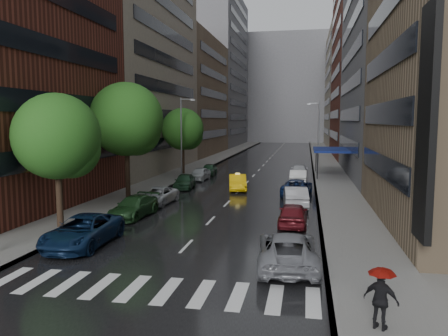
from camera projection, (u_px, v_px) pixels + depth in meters
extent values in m
plane|color=gray|center=(162.00, 272.00, 19.17)|extent=(220.00, 220.00, 0.00)
cube|color=black|center=(266.00, 163.00, 68.00)|extent=(14.00, 140.00, 0.01)
cube|color=gray|center=(210.00, 161.00, 69.65)|extent=(4.00, 140.00, 0.15)
cube|color=gray|center=(325.00, 163.00, 66.33)|extent=(4.00, 140.00, 0.15)
cube|color=silver|center=(8.00, 279.00, 18.33)|extent=(0.55, 2.80, 0.01)
cube|color=silver|center=(38.00, 281.00, 18.08)|extent=(0.55, 2.80, 0.01)
cube|color=silver|center=(69.00, 283.00, 17.82)|extent=(0.55, 2.80, 0.01)
cube|color=silver|center=(101.00, 286.00, 17.56)|extent=(0.55, 2.80, 0.01)
cube|color=silver|center=(133.00, 288.00, 17.30)|extent=(0.55, 2.80, 0.01)
cube|color=silver|center=(167.00, 291.00, 17.04)|extent=(0.55, 2.80, 0.01)
cube|color=silver|center=(202.00, 293.00, 16.79)|extent=(0.55, 2.80, 0.01)
cube|color=silver|center=(238.00, 296.00, 16.53)|extent=(0.55, 2.80, 0.01)
cube|color=silver|center=(275.00, 299.00, 16.27)|extent=(0.55, 2.80, 0.01)
cube|color=silver|center=(313.00, 302.00, 16.01)|extent=(0.55, 2.80, 0.01)
cube|color=maroon|center=(18.00, 34.00, 32.22)|extent=(8.00, 20.00, 26.00)
cube|color=gray|center=(139.00, 38.00, 55.22)|extent=(8.00, 28.00, 34.00)
cube|color=#937A5B|center=(195.00, 97.00, 83.23)|extent=(8.00, 28.00, 22.00)
cube|color=slate|center=(224.00, 71.00, 111.65)|extent=(8.00, 32.00, 38.00)
cube|color=slate|center=(386.00, 73.00, 50.25)|extent=(8.00, 28.00, 24.00)
cube|color=maroon|center=(359.00, 55.00, 76.93)|extent=(8.00, 28.00, 36.00)
cube|color=gray|center=(344.00, 90.00, 106.68)|extent=(8.00, 32.00, 28.00)
cube|color=black|center=(427.00, 124.00, 18.36)|extent=(0.30, 2.20, 10.00)
cube|color=slate|center=(287.00, 89.00, 132.66)|extent=(40.00, 14.00, 32.00)
cylinder|color=#382619|center=(59.00, 192.00, 26.55)|extent=(0.40, 0.40, 4.54)
sphere|color=#1E5116|center=(57.00, 136.00, 26.17)|extent=(5.19, 5.19, 5.19)
cylinder|color=#382619|center=(128.00, 167.00, 36.65)|extent=(0.40, 0.40, 5.36)
sphere|color=#1E5116|center=(126.00, 119.00, 36.20)|extent=(6.13, 6.13, 6.13)
cylinder|color=#382619|center=(183.00, 156.00, 53.09)|extent=(0.40, 0.40, 4.45)
sphere|color=#1E5116|center=(183.00, 129.00, 52.72)|extent=(5.08, 5.08, 5.08)
imported|color=#DCA90B|center=(238.00, 182.00, 41.40)|extent=(2.38, 4.75, 1.50)
imported|color=#0D2040|center=(83.00, 231.00, 23.08)|extent=(2.77, 5.80, 1.60)
imported|color=#1B3D1D|center=(134.00, 207.00, 29.96)|extent=(2.41, 5.07, 1.43)
imported|color=#AFB3B9|center=(157.00, 196.00, 34.56)|extent=(2.52, 4.91, 1.33)
imported|color=#193822|center=(185.00, 181.00, 42.30)|extent=(2.14, 4.44, 1.46)
imported|color=#B7BEC2|center=(200.00, 174.00, 48.32)|extent=(1.91, 4.22, 1.41)
imported|color=#1A3A24|center=(209.00, 169.00, 52.85)|extent=(1.81, 4.07, 1.36)
imported|color=gray|center=(288.00, 250.00, 19.78)|extent=(3.03, 5.87, 1.58)
imported|color=#5E1219|center=(293.00, 214.00, 27.44)|extent=(1.81, 4.40, 1.49)
imported|color=#A4A4AA|center=(295.00, 197.00, 33.48)|extent=(2.13, 4.98, 1.60)
imported|color=#0F1F4A|center=(297.00, 187.00, 38.60)|extent=(2.84, 5.46, 1.47)
imported|color=silver|center=(298.00, 177.00, 44.89)|extent=(1.66, 4.75, 1.56)
imported|color=#A8A9AD|center=(299.00, 170.00, 50.73)|extent=(1.93, 4.72, 1.60)
imported|color=black|center=(381.00, 300.00, 13.52)|extent=(1.19, 0.92, 1.88)
imported|color=#98130B|center=(382.00, 278.00, 13.44)|extent=(0.82, 0.82, 0.72)
cylinder|color=gray|center=(181.00, 138.00, 49.39)|extent=(0.18, 0.18, 9.00)
cube|color=gray|center=(193.00, 100.00, 48.67)|extent=(0.50, 0.22, 0.16)
cylinder|color=gray|center=(318.00, 134.00, 61.17)|extent=(0.18, 0.18, 9.00)
cube|color=gray|center=(309.00, 104.00, 60.97)|extent=(0.50, 0.22, 0.16)
cube|color=navy|center=(331.00, 150.00, 51.35)|extent=(4.00, 8.00, 0.25)
cylinder|color=black|center=(317.00, 165.00, 48.09)|extent=(0.12, 0.12, 3.00)
cylinder|color=black|center=(316.00, 159.00, 55.52)|extent=(0.12, 0.12, 3.00)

